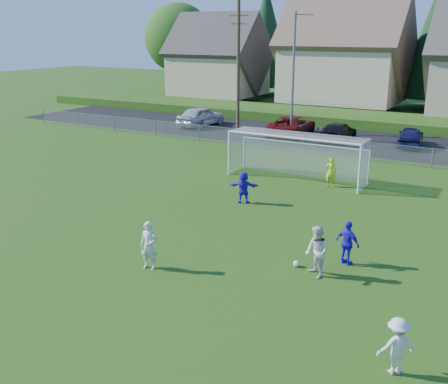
{
  "coord_description": "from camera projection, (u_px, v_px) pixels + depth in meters",
  "views": [
    {
      "loc": [
        10.08,
        -9.78,
        7.72
      ],
      "look_at": [
        0.0,
        8.0,
        1.4
      ],
      "focal_mm": 42.0,
      "sensor_mm": 36.0,
      "label": 1
    }
  ],
  "objects": [
    {
      "name": "ground",
      "position": [
        88.0,
        309.0,
        15.15
      ],
      "size": [
        160.0,
        160.0,
        0.0
      ],
      "primitive_type": "plane",
      "color": "#193D0C",
      "rests_on": "ground"
    },
    {
      "name": "asphalt_lot",
      "position": [
        356.0,
        141.0,
        38.01
      ],
      "size": [
        60.0,
        60.0,
        0.0
      ],
      "primitive_type": "plane",
      "color": "black",
      "rests_on": "ground"
    },
    {
      "name": "grass_embankment",
      "position": [
        382.0,
        121.0,
        44.12
      ],
      "size": [
        70.0,
        6.0,
        0.8
      ],
      "primitive_type": "cube",
      "color": "#1E420F",
      "rests_on": "ground"
    },
    {
      "name": "soccer_ball",
      "position": [
        296.0,
        264.0,
        17.84
      ],
      "size": [
        0.22,
        0.22,
        0.22
      ],
      "primitive_type": "sphere",
      "color": "white",
      "rests_on": "ground"
    },
    {
      "name": "player_white_a",
      "position": [
        149.0,
        246.0,
        17.51
      ],
      "size": [
        0.67,
        0.51,
        1.67
      ],
      "primitive_type": "imported",
      "rotation": [
        0.0,
        0.0,
        0.19
      ],
      "color": "silver",
      "rests_on": "ground"
    },
    {
      "name": "player_white_b",
      "position": [
        317.0,
        252.0,
        16.93
      ],
      "size": [
        1.06,
        1.05,
        1.73
      ],
      "primitive_type": "imported",
      "rotation": [
        0.0,
        0.0,
        -0.75
      ],
      "color": "silver",
      "rests_on": "ground"
    },
    {
      "name": "player_white_c",
      "position": [
        397.0,
        346.0,
        12.15
      ],
      "size": [
        1.05,
        0.98,
        1.42
      ],
      "primitive_type": "imported",
      "rotation": [
        0.0,
        0.0,
        3.79
      ],
      "color": "silver",
      "rests_on": "ground"
    },
    {
      "name": "player_blue_a",
      "position": [
        348.0,
        243.0,
        17.86
      ],
      "size": [
        0.99,
        0.66,
        1.56
      ],
      "primitive_type": "imported",
      "rotation": [
        0.0,
        0.0,
        2.81
      ],
      "color": "#2816D0",
      "rests_on": "ground"
    },
    {
      "name": "player_blue_b",
      "position": [
        244.0,
        187.0,
        24.29
      ],
      "size": [
        1.46,
        0.88,
        1.5
      ],
      "primitive_type": "imported",
      "rotation": [
        0.0,
        0.0,
        3.48
      ],
      "color": "#2816D0",
      "rests_on": "ground"
    },
    {
      "name": "goalkeeper",
      "position": [
        331.0,
        172.0,
        26.84
      ],
      "size": [
        0.63,
        0.48,
        1.54
      ],
      "primitive_type": "imported",
      "rotation": [
        0.0,
        0.0,
        3.37
      ],
      "color": "#B9E11A",
      "rests_on": "ground"
    },
    {
      "name": "car_a",
      "position": [
        201.0,
        116.0,
        44.0
      ],
      "size": [
        2.41,
        4.97,
        1.64
      ],
      "primitive_type": "imported",
      "rotation": [
        0.0,
        0.0,
        3.04
      ],
      "color": "silver",
      "rests_on": "ground"
    },
    {
      "name": "car_c",
      "position": [
        292.0,
        126.0,
        39.84
      ],
      "size": [
        2.99,
        5.75,
        1.55
      ],
      "primitive_type": "imported",
      "rotation": [
        0.0,
        0.0,
        3.22
      ],
      "color": "#5F0A0C",
      "rests_on": "ground"
    },
    {
      "name": "car_d",
      "position": [
        338.0,
        132.0,
        37.79
      ],
      "size": [
        2.16,
        4.84,
        1.38
      ],
      "primitive_type": "imported",
      "rotation": [
        0.0,
        0.0,
        3.19
      ],
      "color": "black",
      "rests_on": "ground"
    },
    {
      "name": "car_e",
      "position": [
        411.0,
        136.0,
        36.24
      ],
      "size": [
        2.17,
        4.23,
        1.38
      ],
      "primitive_type": "imported",
      "rotation": [
        0.0,
        0.0,
        3.28
      ],
      "color": "#121442",
      "rests_on": "ground"
    },
    {
      "name": "soccer_goal",
      "position": [
        298.0,
        149.0,
        28.01
      ],
      "size": [
        7.42,
        1.9,
        2.5
      ],
      "color": "white",
      "rests_on": "ground"
    },
    {
      "name": "chainlink_fence",
      "position": [
        333.0,
        147.0,
        33.25
      ],
      "size": [
        52.06,
        0.06,
        1.2
      ],
      "color": "gray",
      "rests_on": "ground"
    },
    {
      "name": "streetlight",
      "position": [
        294.0,
        72.0,
        37.43
      ],
      "size": [
        1.38,
        0.18,
        9.0
      ],
      "color": "slate",
      "rests_on": "ground"
    },
    {
      "name": "utility_pole",
      "position": [
        238.0,
        65.0,
        40.55
      ],
      "size": [
        1.6,
        0.26,
        10.0
      ],
      "color": "#473321",
      "rests_on": "ground"
    },
    {
      "name": "houses_row",
      "position": [
        431.0,
        35.0,
        47.35
      ],
      "size": [
        53.9,
        11.45,
        13.27
      ],
      "color": "tan",
      "rests_on": "ground"
    },
    {
      "name": "tree_row",
      "position": [
        431.0,
        39.0,
        53.12
      ],
      "size": [
        65.98,
        12.36,
        13.8
      ],
      "color": "#382616",
      "rests_on": "ground"
    }
  ]
}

